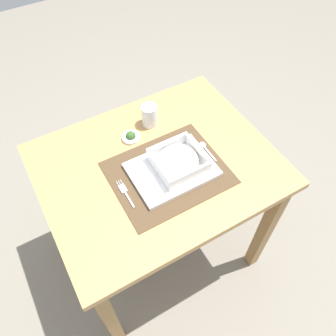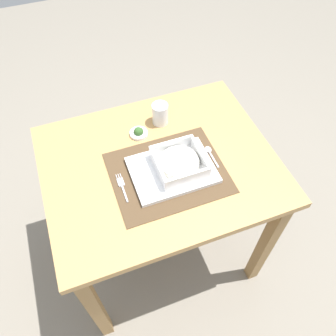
{
  "view_description": "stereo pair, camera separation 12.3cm",
  "coord_description": "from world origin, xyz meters",
  "px_view_note": "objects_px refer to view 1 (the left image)",
  "views": [
    {
      "loc": [
        -0.36,
        -0.7,
        1.77
      ],
      "look_at": [
        0.01,
        -0.06,
        0.79
      ],
      "focal_mm": 36.46,
      "sensor_mm": 36.0,
      "label": 1
    },
    {
      "loc": [
        -0.25,
        -0.75,
        1.77
      ],
      "look_at": [
        0.01,
        -0.06,
        0.79
      ],
      "focal_mm": 36.46,
      "sensor_mm": 36.0,
      "label": 2
    }
  ],
  "objects_px": {
    "dining_table": "(158,182)",
    "drinking_glass": "(150,116)",
    "condiment_saucer": "(131,137)",
    "porridge_bowl": "(178,162)",
    "spoon": "(204,147)",
    "fork": "(125,192)",
    "butter_knife": "(203,157)"
  },
  "relations": [
    {
      "from": "drinking_glass",
      "to": "butter_knife",
      "type": "bearing_deg",
      "value": -71.05
    },
    {
      "from": "dining_table",
      "to": "fork",
      "type": "xyz_separation_m",
      "value": [
        -0.16,
        -0.06,
        0.13
      ]
    },
    {
      "from": "porridge_bowl",
      "to": "butter_knife",
      "type": "xyz_separation_m",
      "value": [
        0.11,
        -0.0,
        -0.03
      ]
    },
    {
      "from": "spoon",
      "to": "drinking_glass",
      "type": "height_order",
      "value": "drinking_glass"
    },
    {
      "from": "spoon",
      "to": "butter_knife",
      "type": "bearing_deg",
      "value": -131.33
    },
    {
      "from": "porridge_bowl",
      "to": "spoon",
      "type": "distance_m",
      "value": 0.15
    },
    {
      "from": "porridge_bowl",
      "to": "fork",
      "type": "distance_m",
      "value": 0.22
    },
    {
      "from": "butter_knife",
      "to": "drinking_glass",
      "type": "relative_size",
      "value": 1.47
    },
    {
      "from": "butter_knife",
      "to": "spoon",
      "type": "bearing_deg",
      "value": 54.75
    },
    {
      "from": "spoon",
      "to": "butter_knife",
      "type": "xyz_separation_m",
      "value": [
        -0.03,
        -0.04,
        -0.0
      ]
    },
    {
      "from": "spoon",
      "to": "condiment_saucer",
      "type": "bearing_deg",
      "value": 137.21
    },
    {
      "from": "dining_table",
      "to": "porridge_bowl",
      "type": "height_order",
      "value": "porridge_bowl"
    },
    {
      "from": "fork",
      "to": "spoon",
      "type": "distance_m",
      "value": 0.36
    },
    {
      "from": "fork",
      "to": "condiment_saucer",
      "type": "bearing_deg",
      "value": 61.02
    },
    {
      "from": "dining_table",
      "to": "spoon",
      "type": "relative_size",
      "value": 8.12
    },
    {
      "from": "drinking_glass",
      "to": "fork",
      "type": "bearing_deg",
      "value": -132.84
    },
    {
      "from": "dining_table",
      "to": "porridge_bowl",
      "type": "distance_m",
      "value": 0.18
    },
    {
      "from": "spoon",
      "to": "butter_knife",
      "type": "height_order",
      "value": "spoon"
    },
    {
      "from": "dining_table",
      "to": "drinking_glass",
      "type": "relative_size",
      "value": 9.49
    },
    {
      "from": "dining_table",
      "to": "condiment_saucer",
      "type": "xyz_separation_m",
      "value": [
        -0.03,
        0.16,
        0.13
      ]
    },
    {
      "from": "butter_knife",
      "to": "fork",
      "type": "bearing_deg",
      "value": -178.09
    },
    {
      "from": "dining_table",
      "to": "drinking_glass",
      "type": "bearing_deg",
      "value": 69.38
    },
    {
      "from": "porridge_bowl",
      "to": "spoon",
      "type": "bearing_deg",
      "value": 14.33
    },
    {
      "from": "drinking_glass",
      "to": "condiment_saucer",
      "type": "xyz_separation_m",
      "value": [
        -0.1,
        -0.04,
        -0.03
      ]
    },
    {
      "from": "dining_table",
      "to": "spoon",
      "type": "bearing_deg",
      "value": -6.63
    },
    {
      "from": "butter_knife",
      "to": "drinking_glass",
      "type": "distance_m",
      "value": 0.28
    },
    {
      "from": "dining_table",
      "to": "fork",
      "type": "bearing_deg",
      "value": -160.98
    },
    {
      "from": "butter_knife",
      "to": "drinking_glass",
      "type": "xyz_separation_m",
      "value": [
        -0.09,
        0.26,
        0.04
      ]
    },
    {
      "from": "spoon",
      "to": "condiment_saucer",
      "type": "xyz_separation_m",
      "value": [
        -0.23,
        0.19,
        0.0
      ]
    },
    {
      "from": "porridge_bowl",
      "to": "butter_knife",
      "type": "bearing_deg",
      "value": -1.72
    },
    {
      "from": "condiment_saucer",
      "to": "drinking_glass",
      "type": "bearing_deg",
      "value": 18.94
    },
    {
      "from": "fork",
      "to": "spoon",
      "type": "relative_size",
      "value": 1.19
    }
  ]
}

